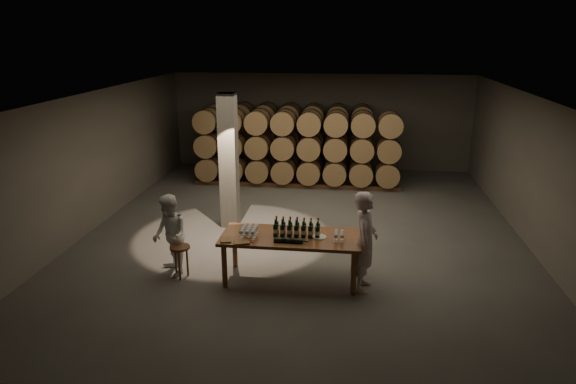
# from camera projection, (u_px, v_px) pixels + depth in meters

# --- Properties ---
(room) EXTENTS (12.00, 12.00, 12.00)m
(room) POSITION_uv_depth(u_px,v_px,m) (229.00, 161.00, 12.10)
(room) COLOR #54514E
(room) RESTS_ON ground
(tasting_table) EXTENTS (2.60, 1.10, 0.90)m
(tasting_table) POSITION_uv_depth(u_px,v_px,m) (291.00, 241.00, 9.57)
(tasting_table) COLOR brown
(tasting_table) RESTS_ON ground
(barrel_stack_back) EXTENTS (5.48, 0.95, 2.31)m
(barrel_stack_back) POSITION_uv_depth(u_px,v_px,m) (290.00, 137.00, 16.85)
(barrel_stack_back) COLOR brown
(barrel_stack_back) RESTS_ON ground
(barrel_stack_front) EXTENTS (6.26, 0.95, 2.31)m
(barrel_stack_front) POSITION_uv_depth(u_px,v_px,m) (297.00, 147.00, 15.48)
(barrel_stack_front) COLOR brown
(barrel_stack_front) RESTS_ON ground
(bottle_cluster) EXTENTS (0.87, 0.24, 0.34)m
(bottle_cluster) POSITION_uv_depth(u_px,v_px,m) (297.00, 229.00, 9.51)
(bottle_cluster) COLOR black
(bottle_cluster) RESTS_ON tasting_table
(lying_bottles) EXTENTS (0.63, 0.08, 0.08)m
(lying_bottles) POSITION_uv_depth(u_px,v_px,m) (289.00, 241.00, 9.21)
(lying_bottles) COLOR black
(lying_bottles) RESTS_ON tasting_table
(glass_cluster_left) EXTENTS (0.31, 0.42, 0.18)m
(glass_cluster_left) POSITION_uv_depth(u_px,v_px,m) (249.00, 229.00, 9.49)
(glass_cluster_left) COLOR silver
(glass_cluster_left) RESTS_ON tasting_table
(glass_cluster_right) EXTENTS (0.19, 0.30, 0.16)m
(glass_cluster_right) POSITION_uv_depth(u_px,v_px,m) (339.00, 234.00, 9.33)
(glass_cluster_right) COLOR silver
(glass_cluster_right) RESTS_ON tasting_table
(plate) EXTENTS (0.27, 0.27, 0.02)m
(plate) POSITION_uv_depth(u_px,v_px,m) (319.00, 237.00, 9.47)
(plate) COLOR white
(plate) RESTS_ON tasting_table
(notebook_near) EXTENTS (0.34, 0.30, 0.03)m
(notebook_near) POSITION_uv_depth(u_px,v_px,m) (242.00, 242.00, 9.22)
(notebook_near) COLOR olive
(notebook_near) RESTS_ON tasting_table
(notebook_corner) EXTENTS (0.24, 0.28, 0.02)m
(notebook_corner) POSITION_uv_depth(u_px,v_px,m) (226.00, 240.00, 9.33)
(notebook_corner) COLOR olive
(notebook_corner) RESTS_ON tasting_table
(pen) EXTENTS (0.16, 0.02, 0.01)m
(pen) POSITION_uv_depth(u_px,v_px,m) (249.00, 242.00, 9.25)
(pen) COLOR black
(pen) RESTS_ON tasting_table
(stool) EXTENTS (0.39, 0.39, 0.64)m
(stool) POSITION_uv_depth(u_px,v_px,m) (180.00, 252.00, 9.75)
(stool) COLOR brown
(stool) RESTS_ON ground
(person_man) EXTENTS (0.52, 0.73, 1.87)m
(person_man) POSITION_uv_depth(u_px,v_px,m) (365.00, 241.00, 9.19)
(person_man) COLOR beige
(person_man) RESTS_ON ground
(person_woman) EXTENTS (0.95, 0.99, 1.60)m
(person_woman) POSITION_uv_depth(u_px,v_px,m) (170.00, 235.00, 9.81)
(person_woman) COLOR white
(person_woman) RESTS_ON ground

